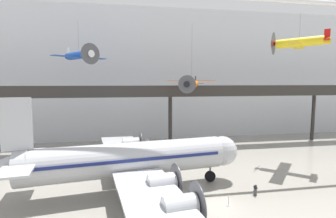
# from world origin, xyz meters

# --- Properties ---
(ground_plane) EXTENTS (260.00, 260.00, 0.00)m
(ground_plane) POSITION_xyz_m (0.00, 0.00, 0.00)
(ground_plane) COLOR gray
(hangar_back_wall) EXTENTS (140.00, 3.00, 27.21)m
(hangar_back_wall) POSITION_xyz_m (0.00, 32.44, 13.61)
(hangar_back_wall) COLOR silver
(hangar_back_wall) RESTS_ON ground
(mezzanine_walkway) EXTENTS (110.00, 3.20, 11.41)m
(mezzanine_walkway) POSITION_xyz_m (0.00, 23.51, 9.70)
(mezzanine_walkway) COLOR #2D2B28
(mezzanine_walkway) RESTS_ON ground
(airliner_silver_main) EXTENTS (27.64, 31.68, 10.60)m
(airliner_silver_main) POSITION_xyz_m (-8.62, 4.59, 3.63)
(airliner_silver_main) COLOR #B7BABF
(airliner_silver_main) RESTS_ON ground
(suspended_plane_yellow_lowwing) EXTENTS (7.93, 8.05, 5.70)m
(suspended_plane_yellow_lowwing) POSITION_xyz_m (16.47, 11.23, 17.70)
(suspended_plane_yellow_lowwing) COLOR yellow
(suspended_plane_orange_highwing) EXTENTS (7.68, 6.87, 11.40)m
(suspended_plane_orange_highwing) POSITION_xyz_m (2.67, 19.32, 11.80)
(suspended_plane_orange_highwing) COLOR orange
(suspended_plane_blue_trainer) EXTENTS (8.09, 7.61, 7.11)m
(suspended_plane_blue_trainer) POSITION_xyz_m (-15.65, 21.79, 16.36)
(suspended_plane_blue_trainer) COLOR #1E4CAD
(stanchion_barrier) EXTENTS (0.36, 0.36, 1.08)m
(stanchion_barrier) POSITION_xyz_m (1.19, -0.29, 0.33)
(stanchion_barrier) COLOR #B2B5BA
(stanchion_barrier) RESTS_ON ground
(info_sign_pedestal) EXTENTS (0.19, 0.78, 1.24)m
(info_sign_pedestal) POSITION_xyz_m (4.93, 1.39, 0.46)
(info_sign_pedestal) COLOR #4C4C51
(info_sign_pedestal) RESTS_ON ground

